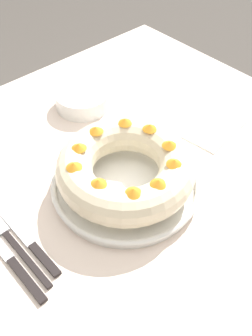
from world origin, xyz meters
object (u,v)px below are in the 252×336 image
Objects in this scene: serving_dish at (126,185)px; fork at (13,242)px; bundt_cake at (126,168)px; napkin at (212,125)px; side_bowl at (83,99)px; cake_knife at (33,246)px; serving_knife at (12,261)px.

fork is (-0.26, 0.04, -0.01)m from serving_dish.
bundt_cake is 0.32m from napkin.
side_bowl is (0.37, 0.26, 0.02)m from fork.
fork reaches higher than napkin.
cake_knife is at bearing -53.31° from fork.
serving_knife is at bearing -179.56° from napkin.
serving_knife is (-0.02, -0.03, 0.00)m from fork.
serving_dish reaches higher than serving_knife.
cake_knife is at bearing -179.69° from napkin.
napkin is at bearing -2.82° from fork.
side_bowl is at bearing 36.49° from serving_knife.
serving_knife is 1.29× the size of cake_knife.
side_bowl reaches higher than napkin.
serving_dish is 1.48× the size of fork.
serving_dish is 1.66× the size of cake_knife.
serving_dish is 0.26m from fork.
serving_knife is 0.50m from side_bowl.
fork is 1.13× the size of cake_knife.
side_bowl is at bearing 69.13° from serving_dish.
napkin is (0.54, 0.00, -0.00)m from cake_knife.
side_bowl is at bearing 123.70° from napkin.
fork is (-0.26, 0.04, -0.06)m from bundt_cake.
bundt_cake is 2.01× the size of side_bowl.
cake_knife is 0.54m from napkin.
side_bowl is at bearing 69.13° from bundt_cake.
fork is 0.88× the size of serving_knife.
fork is 0.04m from cake_knife.
side_bowl reaches higher than serving_knife.
bundt_cake reaches higher than serving_dish.
cake_knife is 1.10× the size of napkin.
bundt_cake is at bearing -5.38° from cake_knife.
side_bowl is (0.40, 0.30, 0.02)m from serving_knife.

